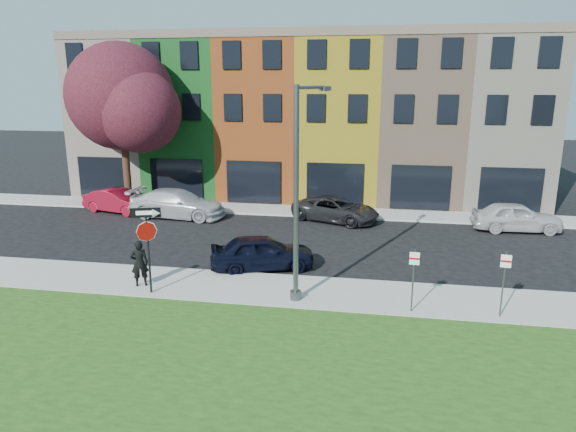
% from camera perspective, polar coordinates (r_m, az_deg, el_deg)
% --- Properties ---
extents(ground, '(120.00, 120.00, 0.00)m').
position_cam_1_polar(ground, '(16.19, 0.30, -12.78)').
color(ground, black).
rests_on(ground, ground).
extents(sidewalk_near, '(40.00, 3.00, 0.12)m').
position_cam_1_polar(sidewalk_near, '(18.71, 7.97, -8.80)').
color(sidewalk_near, '#999791').
rests_on(sidewalk_near, ground).
extents(sidewalk_far, '(40.00, 2.40, 0.12)m').
position_cam_1_polar(sidewalk_far, '(30.57, -0.63, 0.64)').
color(sidewalk_far, '#999791').
rests_on(sidewalk_far, ground).
extents(rowhouse_block, '(30.00, 10.12, 10.00)m').
position_cam_1_polar(rowhouse_block, '(35.78, 1.96, 10.68)').
color(rowhouse_block, beige).
rests_on(rowhouse_block, ground).
extents(stop_sign, '(1.02, 0.34, 3.14)m').
position_cam_1_polar(stop_sign, '(18.57, -15.41, -1.85)').
color(stop_sign, black).
rests_on(stop_sign, sidewalk_near).
extents(man, '(0.95, 0.90, 1.75)m').
position_cam_1_polar(man, '(19.74, -16.17, -5.07)').
color(man, black).
rests_on(man, sidewalk_near).
extents(sedan_near, '(4.28, 5.26, 1.44)m').
position_cam_1_polar(sedan_near, '(21.05, -2.88, -4.04)').
color(sedan_near, black).
rests_on(sedan_near, ground).
extents(parked_car_red, '(3.58, 4.95, 1.39)m').
position_cam_1_polar(parked_car_red, '(31.83, -18.40, 1.62)').
color(parked_car_red, maroon).
rests_on(parked_car_red, ground).
extents(parked_car_silver, '(2.91, 5.74, 1.59)m').
position_cam_1_polar(parked_car_silver, '(29.73, -12.19, 1.36)').
color(parked_car_silver, silver).
rests_on(parked_car_silver, ground).
extents(parked_car_dark, '(5.42, 6.29, 1.34)m').
position_cam_1_polar(parked_car_dark, '(28.38, 5.33, 0.74)').
color(parked_car_dark, black).
rests_on(parked_car_dark, ground).
extents(parked_car_white, '(2.23, 4.58, 1.50)m').
position_cam_1_polar(parked_car_white, '(28.87, 24.05, -0.08)').
color(parked_car_white, silver).
rests_on(parked_car_white, ground).
extents(street_lamp, '(1.10, 2.48, 7.27)m').
position_cam_1_polar(street_lamp, '(17.19, 1.26, 2.33)').
color(street_lamp, '#4C4F51').
rests_on(street_lamp, sidewalk_near).
extents(parking_sign_a, '(0.32, 0.09, 2.15)m').
position_cam_1_polar(parking_sign_a, '(17.20, 13.77, -6.18)').
color(parking_sign_a, '#4C4F51').
rests_on(parking_sign_a, sidewalk_near).
extents(parking_sign_b, '(0.32, 0.10, 2.21)m').
position_cam_1_polar(parking_sign_b, '(17.72, 22.88, -6.22)').
color(parking_sign_b, '#4C4F51').
rests_on(parking_sign_b, sidewalk_near).
extents(tree_purple, '(7.42, 6.49, 9.62)m').
position_cam_1_polar(tree_purple, '(31.97, -17.82, 12.24)').
color(tree_purple, black).
rests_on(tree_purple, sidewalk_far).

